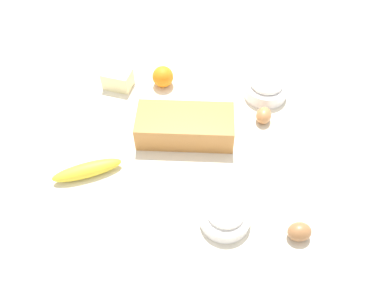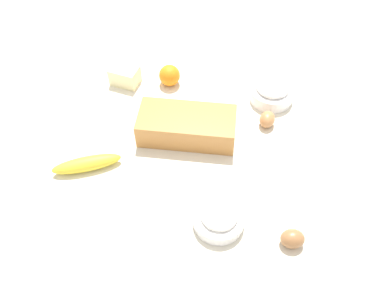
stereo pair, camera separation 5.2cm
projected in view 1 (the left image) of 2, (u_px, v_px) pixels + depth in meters
name	position (u px, v px, depth m)	size (l,w,h in m)	color
ground_plane	(192.00, 155.00, 1.16)	(2.40, 2.40, 0.02)	silver
loaf_pan	(185.00, 126.00, 1.17)	(0.28, 0.13, 0.08)	#B77A3D
flour_bowl	(225.00, 216.00, 1.00)	(0.13, 0.13, 0.06)	white
sugar_bowl	(266.00, 88.00, 1.28)	(0.14, 0.14, 0.07)	white
banana	(87.00, 170.00, 1.09)	(0.19, 0.04, 0.04)	yellow
orange_fruit	(163.00, 77.00, 1.31)	(0.07, 0.07, 0.07)	orange
butter_block	(118.00, 79.00, 1.31)	(0.09, 0.06, 0.06)	#F4EDB2
egg_near_butter	(264.00, 115.00, 1.22)	(0.05, 0.05, 0.06)	#BB7E4C
egg_beside_bowl	(299.00, 232.00, 0.97)	(0.05, 0.05, 0.06)	#9C683F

